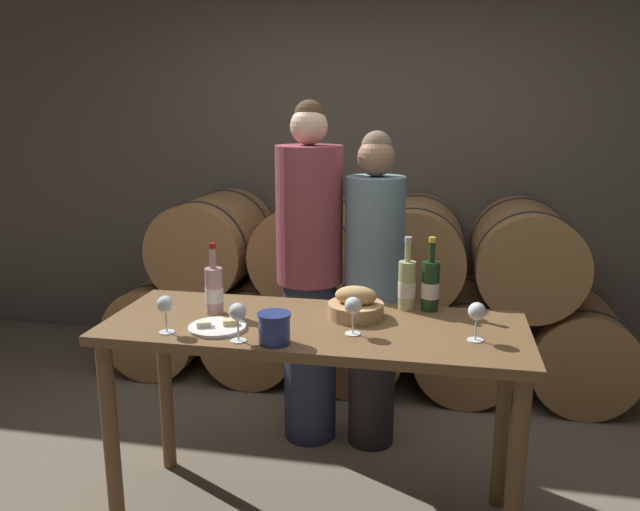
{
  "coord_description": "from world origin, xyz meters",
  "views": [
    {
      "loc": [
        0.48,
        -2.31,
        1.74
      ],
      "look_at": [
        0.0,
        0.13,
        1.14
      ],
      "focal_mm": 35.0,
      "sensor_mm": 36.0,
      "label": 1
    }
  ],
  "objects_px": {
    "person_left": "(310,274)",
    "wine_bottle_rose": "(214,290)",
    "blue_crock": "(274,327)",
    "wine_glass_center": "(353,307)",
    "wine_bottle_red": "(430,285)",
    "wine_glass_far_left": "(165,306)",
    "person_right": "(374,290)",
    "wine_glass_right": "(477,313)",
    "cheese_plate": "(217,327)",
    "wine_glass_left": "(238,313)",
    "wine_bottle_white": "(407,285)",
    "tasting_table": "(314,354)",
    "bread_basket": "(356,306)"
  },
  "relations": [
    {
      "from": "wine_bottle_red",
      "to": "wine_glass_left",
      "type": "relative_size",
      "value": 2.15
    },
    {
      "from": "wine_bottle_red",
      "to": "wine_glass_right",
      "type": "relative_size",
      "value": 2.15
    },
    {
      "from": "cheese_plate",
      "to": "wine_glass_center",
      "type": "height_order",
      "value": "wine_glass_center"
    },
    {
      "from": "person_left",
      "to": "wine_glass_left",
      "type": "distance_m",
      "value": 0.94
    },
    {
      "from": "person_right",
      "to": "wine_bottle_white",
      "type": "relative_size",
      "value": 5.16
    },
    {
      "from": "wine_bottle_rose",
      "to": "cheese_plate",
      "type": "height_order",
      "value": "wine_bottle_rose"
    },
    {
      "from": "person_right",
      "to": "wine_glass_right",
      "type": "height_order",
      "value": "person_right"
    },
    {
      "from": "wine_bottle_red",
      "to": "blue_crock",
      "type": "distance_m",
      "value": 0.74
    },
    {
      "from": "wine_bottle_white",
      "to": "bread_basket",
      "type": "height_order",
      "value": "wine_bottle_white"
    },
    {
      "from": "person_left",
      "to": "wine_glass_center",
      "type": "height_order",
      "value": "person_left"
    },
    {
      "from": "wine_bottle_rose",
      "to": "wine_glass_left",
      "type": "height_order",
      "value": "wine_bottle_rose"
    },
    {
      "from": "tasting_table",
      "to": "bread_basket",
      "type": "bearing_deg",
      "value": 34.17
    },
    {
      "from": "tasting_table",
      "to": "wine_glass_right",
      "type": "height_order",
      "value": "wine_glass_right"
    },
    {
      "from": "wine_glass_center",
      "to": "wine_bottle_rose",
      "type": "bearing_deg",
      "value": 167.61
    },
    {
      "from": "person_right",
      "to": "blue_crock",
      "type": "distance_m",
      "value": 0.97
    },
    {
      "from": "blue_crock",
      "to": "wine_glass_center",
      "type": "height_order",
      "value": "wine_glass_center"
    },
    {
      "from": "blue_crock",
      "to": "bread_basket",
      "type": "bearing_deg",
      "value": 53.61
    },
    {
      "from": "wine_bottle_red",
      "to": "wine_bottle_rose",
      "type": "distance_m",
      "value": 0.91
    },
    {
      "from": "cheese_plate",
      "to": "wine_glass_left",
      "type": "bearing_deg",
      "value": -41.39
    },
    {
      "from": "person_right",
      "to": "blue_crock",
      "type": "height_order",
      "value": "person_right"
    },
    {
      "from": "wine_bottle_rose",
      "to": "wine_bottle_red",
      "type": "bearing_deg",
      "value": 13.87
    },
    {
      "from": "wine_bottle_red",
      "to": "wine_glass_far_left",
      "type": "distance_m",
      "value": 1.09
    },
    {
      "from": "person_right",
      "to": "wine_bottle_red",
      "type": "bearing_deg",
      "value": -56.23
    },
    {
      "from": "wine_glass_center",
      "to": "wine_glass_far_left",
      "type": "bearing_deg",
      "value": -170.28
    },
    {
      "from": "bread_basket",
      "to": "wine_glass_right",
      "type": "relative_size",
      "value": 1.56
    },
    {
      "from": "blue_crock",
      "to": "wine_glass_far_left",
      "type": "distance_m",
      "value": 0.44
    },
    {
      "from": "wine_bottle_white",
      "to": "wine_bottle_rose",
      "type": "relative_size",
      "value": 1.04
    },
    {
      "from": "bread_basket",
      "to": "wine_bottle_red",
      "type": "bearing_deg",
      "value": 27.66
    },
    {
      "from": "person_left",
      "to": "wine_bottle_white",
      "type": "distance_m",
      "value": 0.68
    },
    {
      "from": "person_left",
      "to": "wine_glass_far_left",
      "type": "xyz_separation_m",
      "value": [
        -0.37,
        -0.9,
        0.1
      ]
    },
    {
      "from": "wine_bottle_red",
      "to": "bread_basket",
      "type": "relative_size",
      "value": 1.38
    },
    {
      "from": "person_right",
      "to": "wine_glass_right",
      "type": "bearing_deg",
      "value": -58.64
    },
    {
      "from": "wine_glass_right",
      "to": "cheese_plate",
      "type": "bearing_deg",
      "value": -176.13
    },
    {
      "from": "wine_bottle_rose",
      "to": "wine_glass_left",
      "type": "distance_m",
      "value": 0.35
    },
    {
      "from": "person_right",
      "to": "blue_crock",
      "type": "xyz_separation_m",
      "value": [
        -0.26,
        -0.92,
        0.11
      ]
    },
    {
      "from": "wine_bottle_rose",
      "to": "person_left",
      "type": "bearing_deg",
      "value": 67.29
    },
    {
      "from": "person_left",
      "to": "person_right",
      "type": "relative_size",
      "value": 1.09
    },
    {
      "from": "cheese_plate",
      "to": "tasting_table",
      "type": "bearing_deg",
      "value": 20.83
    },
    {
      "from": "tasting_table",
      "to": "cheese_plate",
      "type": "height_order",
      "value": "cheese_plate"
    },
    {
      "from": "wine_bottle_rose",
      "to": "person_right",
      "type": "bearing_deg",
      "value": 47.09
    },
    {
      "from": "person_left",
      "to": "wine_bottle_rose",
      "type": "distance_m",
      "value": 0.7
    },
    {
      "from": "tasting_table",
      "to": "wine_glass_center",
      "type": "height_order",
      "value": "wine_glass_center"
    },
    {
      "from": "person_left",
      "to": "wine_glass_far_left",
      "type": "height_order",
      "value": "person_left"
    },
    {
      "from": "wine_glass_left",
      "to": "person_right",
      "type": "bearing_deg",
      "value": 66.66
    },
    {
      "from": "person_right",
      "to": "blue_crock",
      "type": "bearing_deg",
      "value": -105.97
    },
    {
      "from": "wine_bottle_white",
      "to": "blue_crock",
      "type": "height_order",
      "value": "wine_bottle_white"
    },
    {
      "from": "wine_bottle_white",
      "to": "wine_glass_left",
      "type": "distance_m",
      "value": 0.77
    },
    {
      "from": "cheese_plate",
      "to": "wine_glass_far_left",
      "type": "relative_size",
      "value": 1.52
    },
    {
      "from": "wine_bottle_red",
      "to": "blue_crock",
      "type": "relative_size",
      "value": 2.57
    },
    {
      "from": "wine_bottle_white",
      "to": "wine_glass_right",
      "type": "xyz_separation_m",
      "value": [
        0.27,
        -0.33,
        0.0
      ]
    }
  ]
}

